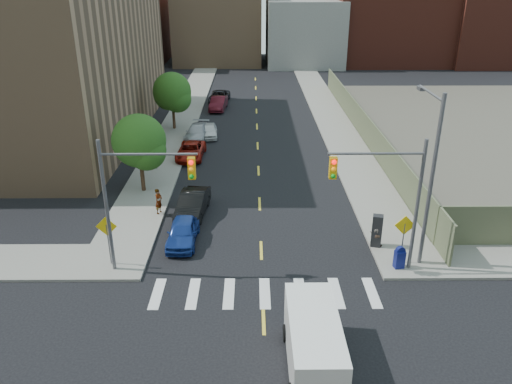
{
  "coord_description": "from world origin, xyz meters",
  "views": [
    {
      "loc": [
        -0.47,
        -15.7,
        13.95
      ],
      "look_at": [
        -0.26,
        11.4,
        2.0
      ],
      "focal_mm": 35.0,
      "sensor_mm": 36.0,
      "label": 1
    }
  ],
  "objects_px": {
    "payphone": "(377,231)",
    "pedestrian_east": "(377,233)",
    "parked_car_black": "(193,204)",
    "cargo_van": "(313,340)",
    "mailbox": "(400,257)",
    "parked_car_red": "(191,151)",
    "parked_car_grey": "(219,97)",
    "parked_car_blue": "(183,231)",
    "parked_car_silver": "(197,132)",
    "parked_car_white": "(209,131)",
    "pedestrian_west": "(159,201)",
    "parked_car_maroon": "(218,103)"
  },
  "relations": [
    {
      "from": "parked_car_maroon",
      "to": "pedestrian_east",
      "type": "bearing_deg",
      "value": -65.95
    },
    {
      "from": "parked_car_black",
      "to": "parked_car_silver",
      "type": "distance_m",
      "value": 15.58
    },
    {
      "from": "cargo_van",
      "to": "parked_car_silver",
      "type": "bearing_deg",
      "value": 104.23
    },
    {
      "from": "mailbox",
      "to": "parked_car_grey",
      "type": "bearing_deg",
      "value": 96.78
    },
    {
      "from": "parked_car_blue",
      "to": "payphone",
      "type": "xyz_separation_m",
      "value": [
        10.68,
        -0.74,
        0.4
      ]
    },
    {
      "from": "parked_car_silver",
      "to": "pedestrian_east",
      "type": "distance_m",
      "value": 22.99
    },
    {
      "from": "parked_car_white",
      "to": "parked_car_grey",
      "type": "relative_size",
      "value": 0.77
    },
    {
      "from": "parked_car_blue",
      "to": "parked_car_grey",
      "type": "height_order",
      "value": "parked_car_blue"
    },
    {
      "from": "parked_car_white",
      "to": "parked_car_maroon",
      "type": "relative_size",
      "value": 0.81
    },
    {
      "from": "parked_car_black",
      "to": "mailbox",
      "type": "height_order",
      "value": "parked_car_black"
    },
    {
      "from": "parked_car_silver",
      "to": "parked_car_white",
      "type": "relative_size",
      "value": 1.26
    },
    {
      "from": "parked_car_red",
      "to": "parked_car_silver",
      "type": "relative_size",
      "value": 0.99
    },
    {
      "from": "payphone",
      "to": "pedestrian_east",
      "type": "xyz_separation_m",
      "value": [
        0.0,
        0.0,
        -0.16
      ]
    },
    {
      "from": "pedestrian_west",
      "to": "mailbox",
      "type": "bearing_deg",
      "value": -93.14
    },
    {
      "from": "parked_car_red",
      "to": "parked_car_maroon",
      "type": "relative_size",
      "value": 1.01
    },
    {
      "from": "parked_car_white",
      "to": "parked_car_silver",
      "type": "bearing_deg",
      "value": -151.62
    },
    {
      "from": "pedestrian_west",
      "to": "parked_car_silver",
      "type": "bearing_deg",
      "value": 19.63
    },
    {
      "from": "parked_car_white",
      "to": "parked_car_grey",
      "type": "xyz_separation_m",
      "value": [
        0.1,
        13.63,
        0.04
      ]
    },
    {
      "from": "parked_car_black",
      "to": "mailbox",
      "type": "distance_m",
      "value": 12.89
    },
    {
      "from": "parked_car_white",
      "to": "mailbox",
      "type": "distance_m",
      "value": 25.35
    },
    {
      "from": "parked_car_black",
      "to": "parked_car_white",
      "type": "relative_size",
      "value": 1.24
    },
    {
      "from": "pedestrian_west",
      "to": "pedestrian_east",
      "type": "xyz_separation_m",
      "value": [
        12.6,
        -4.18,
        -0.04
      ]
    },
    {
      "from": "parked_car_white",
      "to": "parked_car_maroon",
      "type": "xyz_separation_m",
      "value": [
        0.23,
        9.96,
        0.12
      ]
    },
    {
      "from": "parked_car_blue",
      "to": "parked_car_silver",
      "type": "relative_size",
      "value": 0.88
    },
    {
      "from": "parked_car_white",
      "to": "mailbox",
      "type": "bearing_deg",
      "value": -67.78
    },
    {
      "from": "parked_car_black",
      "to": "parked_car_blue",
      "type": "bearing_deg",
      "value": -87.25
    },
    {
      "from": "parked_car_black",
      "to": "pedestrian_east",
      "type": "height_order",
      "value": "pedestrian_east"
    },
    {
      "from": "cargo_van",
      "to": "payphone",
      "type": "distance_m",
      "value": 9.99
    },
    {
      "from": "parked_car_red",
      "to": "payphone",
      "type": "bearing_deg",
      "value": -48.63
    },
    {
      "from": "parked_car_grey",
      "to": "mailbox",
      "type": "height_order",
      "value": "mailbox"
    },
    {
      "from": "parked_car_blue",
      "to": "parked_car_maroon",
      "type": "xyz_separation_m",
      "value": [
        0.18,
        29.64,
        0.05
      ]
    },
    {
      "from": "parked_car_silver",
      "to": "cargo_van",
      "type": "xyz_separation_m",
      "value": [
        7.31,
        -28.66,
        0.52
      ]
    },
    {
      "from": "pedestrian_west",
      "to": "parked_car_grey",
      "type": "bearing_deg",
      "value": 18.81
    },
    {
      "from": "parked_car_silver",
      "to": "parked_car_maroon",
      "type": "xyz_separation_m",
      "value": [
        1.3,
        10.65,
        0.07
      ]
    },
    {
      "from": "parked_car_blue",
      "to": "parked_car_black",
      "type": "distance_m",
      "value": 3.47
    },
    {
      "from": "parked_car_white",
      "to": "pedestrian_east",
      "type": "bearing_deg",
      "value": -66.81
    },
    {
      "from": "parked_car_red",
      "to": "parked_car_maroon",
      "type": "xyz_separation_m",
      "value": [
        1.3,
        15.68,
        0.11
      ]
    },
    {
      "from": "parked_car_red",
      "to": "pedestrian_east",
      "type": "bearing_deg",
      "value": -48.62
    },
    {
      "from": "parked_car_silver",
      "to": "parked_car_white",
      "type": "height_order",
      "value": "parked_car_silver"
    },
    {
      "from": "pedestrian_east",
      "to": "parked_car_red",
      "type": "bearing_deg",
      "value": -39.33
    },
    {
      "from": "parked_car_black",
      "to": "parked_car_grey",
      "type": "relative_size",
      "value": 0.95
    },
    {
      "from": "mailbox",
      "to": "parked_car_red",
      "type": "bearing_deg",
      "value": 115.87
    },
    {
      "from": "parked_car_black",
      "to": "cargo_van",
      "type": "relative_size",
      "value": 0.9
    },
    {
      "from": "parked_car_silver",
      "to": "parked_car_grey",
      "type": "distance_m",
      "value": 14.37
    },
    {
      "from": "parked_car_black",
      "to": "payphone",
      "type": "xyz_separation_m",
      "value": [
        10.5,
        -4.2,
        0.34
      ]
    },
    {
      "from": "parked_car_grey",
      "to": "pedestrian_east",
      "type": "relative_size",
      "value": 3.04
    },
    {
      "from": "parked_car_silver",
      "to": "mailbox",
      "type": "distance_m",
      "value": 25.24
    },
    {
      "from": "parked_car_grey",
      "to": "parked_car_blue",
      "type": "bearing_deg",
      "value": -85.32
    },
    {
      "from": "parked_car_black",
      "to": "parked_car_grey",
      "type": "bearing_deg",
      "value": 95.93
    },
    {
      "from": "cargo_van",
      "to": "pedestrian_west",
      "type": "distance_m",
      "value": 15.42
    }
  ]
}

